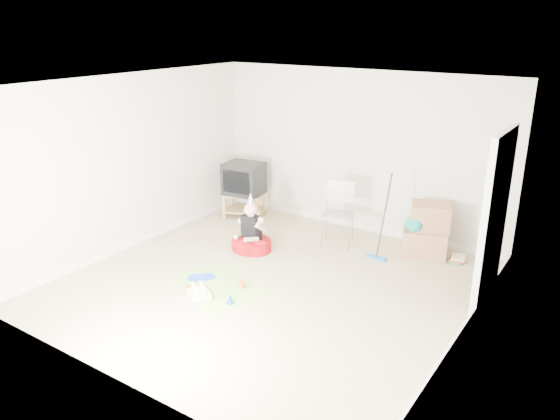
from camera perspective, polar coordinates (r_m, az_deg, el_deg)
The scene contains 16 objects.
ground at distance 7.31m, azimuth -1.10°, elevation -7.69°, with size 5.00×5.00×0.00m, color tan.
doorway_recess at distance 7.03m, azimuth 21.60°, elevation -1.12°, with size 0.02×0.90×2.05m, color black.
tv_stand at distance 9.63m, azimuth -3.74°, elevation 0.75°, with size 0.79×0.63×0.43m.
crt_tv at distance 9.50m, azimuth -3.79°, elevation 3.30°, with size 0.64×0.53×0.55m, color black.
folding_chair at distance 8.39m, azimuth 6.07°, elevation -0.47°, with size 0.57×0.56×1.02m.
cardboard_boxes at distance 8.28m, azimuth 15.04°, elevation -2.14°, with size 0.75×0.67×0.80m.
floor_mop at distance 8.04m, azimuth 10.12°, elevation -3.36°, with size 0.30×0.41×1.22m.
book_pile at distance 8.33m, azimuth 18.02°, elevation -4.83°, with size 0.24×0.28×0.09m.
seated_woman at distance 8.25m, azimuth -3.01°, elevation -2.91°, with size 0.66×0.66×0.91m.
party_mat at distance 7.29m, azimuth -6.62°, elevation -7.88°, with size 1.25×0.90×0.01m, color #F13288.
birthday_cake at distance 7.01m, azimuth -8.46°, elevation -8.76°, with size 0.39×0.37×0.15m.
blue_plate_near at distance 7.52m, azimuth -7.65°, elevation -6.93°, with size 0.23×0.23×0.01m, color blue.
blue_plate_far at distance 7.52m, azimuth -8.82°, elevation -7.01°, with size 0.22×0.22×0.01m, color blue.
orange_cup_near at distance 7.18m, azimuth -4.00°, elevation -7.80°, with size 0.08×0.08×0.09m, color #CD4E16.
orange_cup_far at distance 7.16m, azimuth -9.65°, elevation -8.16°, with size 0.07×0.07×0.08m, color #CD4E16.
blue_party_hat at distance 6.81m, azimuth -5.24°, elevation -9.20°, with size 0.09×0.09×0.14m, color blue.
Camera 1 is at (3.74, -5.33, 3.32)m, focal length 35.00 mm.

